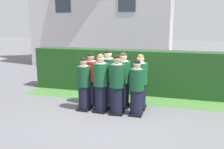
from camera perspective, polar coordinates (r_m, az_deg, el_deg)
The scene contains 11 objects.
ground_plane at distance 7.10m, azimuth -0.62°, elevation -8.77°, with size 60.00×60.00×0.00m, color slate.
student_front_row_0 at distance 7.13m, azimuth -6.57°, elevation -2.51°, with size 0.40×0.50×1.56m.
student_front_row_1 at distance 6.95m, azimuth -2.61°, elevation -2.34°, with size 0.44×0.50×1.68m.
student_front_row_2 at distance 6.78m, azimuth 1.17°, elevation -2.68°, with size 0.44×0.49×1.68m.
student_front_row_3 at distance 6.72m, azimuth 5.78°, elevation -3.45°, with size 0.40×0.49×1.55m.
student_in_red_blazer at distance 7.62m, azimuth -4.87°, elevation -1.27°, with size 0.42×0.48×1.62m.
student_rear_row_1 at distance 7.43m, azimuth -0.92°, elevation -1.12°, with size 0.45×0.52×1.74m.
student_rear_row_2 at distance 7.32m, azimuth 2.61°, elevation -1.59°, with size 0.44×0.49×1.67m.
student_rear_row_3 at distance 7.22m, azimuth 6.57°, elevation -2.00°, with size 0.43×0.47×1.64m.
hedge at distance 8.90m, azimuth 3.32°, elevation 0.77°, with size 7.00×0.70×1.56m.
lawn_strip at distance 8.34m, azimuth 2.05°, elevation -5.52°, with size 7.00×0.90×0.01m, color #477A38.
Camera 1 is at (1.88, -6.36, 2.54)m, focal length 39.05 mm.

